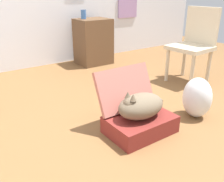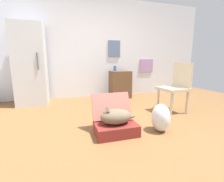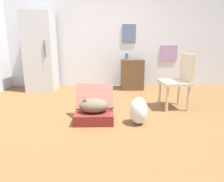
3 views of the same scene
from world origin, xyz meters
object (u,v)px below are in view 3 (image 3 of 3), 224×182
Objects in this scene: suitcase_base at (94,117)px; vase_tall at (127,56)px; cat at (93,105)px; plastic_bag_white at (139,111)px; side_table at (132,74)px; refrigerator at (41,52)px; chair at (179,79)px.

vase_tall reaches higher than suitcase_base.
cat is 0.64m from plastic_bag_white.
side_table reaches higher than cat.
refrigerator is 2.18m from side_table.
side_table is (0.79, 2.07, 0.28)m from suitcase_base.
chair is at bearing 23.44° from cat.
refrigerator is at bearing -121.42° from chair.
refrigerator is (-1.95, 2.10, 0.68)m from plastic_bag_white.
cat is at bearing -107.55° from vase_tall.
side_table is at bearing 69.07° from suitcase_base.
suitcase_base is 0.18m from cat.
plastic_bag_white is 1.09m from chair.
vase_tall is 0.15× the size of chair.
refrigerator is 1.99m from vase_tall.
plastic_bag_white is (0.63, -0.08, -0.06)m from cat.
cat reaches higher than suitcase_base.
side_table reaches higher than plastic_bag_white.
refrigerator is (-1.32, 2.02, 0.80)m from suitcase_base.
vase_tall is at bearing 159.01° from side_table.
refrigerator is at bearing 123.05° from cat.
refrigerator reaches higher than suitcase_base.
suitcase_base is at bearing 172.62° from plastic_bag_white.
chair reaches higher than side_table.
vase_tall is (0.04, 2.20, 0.58)m from plastic_bag_white.
plastic_bag_white is at bearing -90.94° from vase_tall.
side_table is 0.76× the size of chair.
chair reaches higher than cat.
cat is at bearing -111.11° from side_table.
plastic_bag_white is 0.22× the size of refrigerator.
chair reaches higher than plastic_bag_white.
suitcase_base is at bearing -2.66° from cat.
cat is 0.28× the size of refrigerator.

